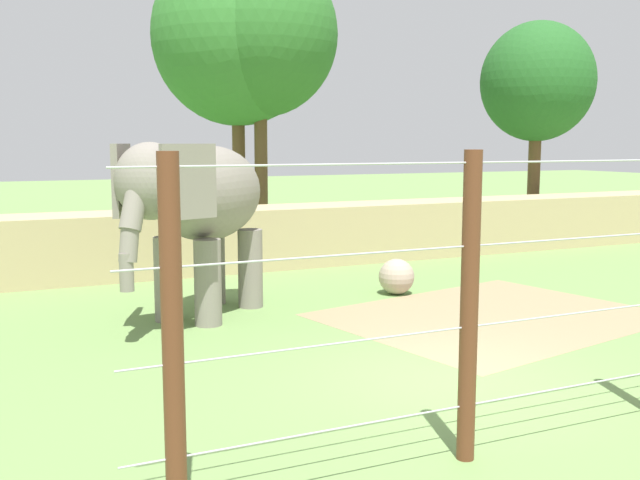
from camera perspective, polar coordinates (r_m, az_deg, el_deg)
name	(u,v)px	position (r m, az deg, el deg)	size (l,w,h in m)	color
ground_plane	(452,380)	(10.66, 10.30, -10.71)	(120.00, 120.00, 0.00)	#6B8E4C
dirt_patch	(492,316)	(14.55, 13.35, -5.80)	(6.04, 4.74, 0.01)	#937F5B
embankment_wall	(233,239)	(19.40, -6.84, 0.10)	(36.00, 1.80, 1.61)	tan
elephant	(199,202)	(13.90, -9.43, 2.93)	(3.84, 3.69, 3.35)	gray
enrichment_ball	(396,277)	(16.17, 6.02, -2.87)	(0.79, 0.79, 0.79)	tan
cable_fence	(573,296)	(8.59, 19.24, -4.16)	(9.93, 0.19, 3.27)	brown
tree_far_left	(260,35)	(25.09, -4.75, 15.70)	(5.19, 5.19, 9.61)	brown
tree_left_of_centre	(237,37)	(25.45, -6.52, 15.56)	(5.69, 5.69, 9.87)	brown
tree_right_of_centre	(537,83)	(27.56, 16.67, 11.73)	(4.02, 4.02, 7.60)	brown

